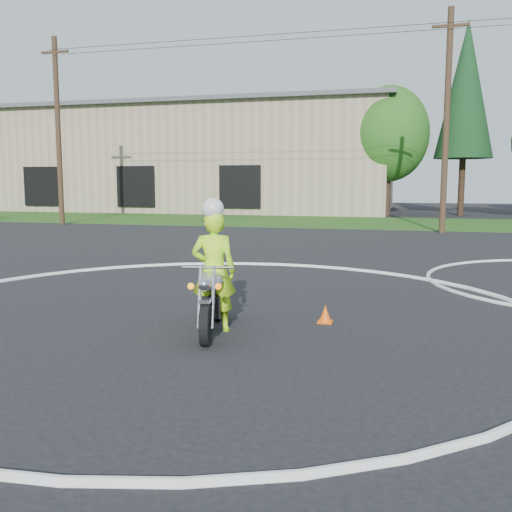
# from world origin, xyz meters

# --- Properties ---
(ground) EXTENTS (120.00, 120.00, 0.00)m
(ground) POSITION_xyz_m (0.00, 0.00, 0.00)
(ground) COLOR black
(ground) RESTS_ON ground
(grass_strip) EXTENTS (120.00, 10.00, 0.02)m
(grass_strip) POSITION_xyz_m (0.00, 27.00, 0.01)
(grass_strip) COLOR #1E4714
(grass_strip) RESTS_ON ground
(course_markings) EXTENTS (19.05, 19.05, 0.12)m
(course_markings) POSITION_xyz_m (2.17, 4.35, 0.01)
(course_markings) COLOR silver
(course_markings) RESTS_ON ground
(primary_motorcycle) EXTENTS (0.78, 2.14, 1.14)m
(primary_motorcycle) POSITION_xyz_m (0.56, 1.66, 0.55)
(primary_motorcycle) COLOR black
(primary_motorcycle) RESTS_ON ground
(rider_primary_grp) EXTENTS (0.78, 0.60, 2.11)m
(rider_primary_grp) POSITION_xyz_m (0.55, 1.79, 1.02)
(rider_primary_grp) COLOR #B7FF1A
(rider_primary_grp) RESTS_ON ground
(warehouse) EXTENTS (41.00, 17.00, 8.30)m
(warehouse) POSITION_xyz_m (-18.00, 39.99, 4.16)
(warehouse) COLOR tan
(warehouse) RESTS_ON ground
(utility_poles) EXTENTS (41.60, 1.12, 10.00)m
(utility_poles) POSITION_xyz_m (5.00, 21.00, 5.20)
(utility_poles) COLOR #473321
(utility_poles) RESTS_ON ground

